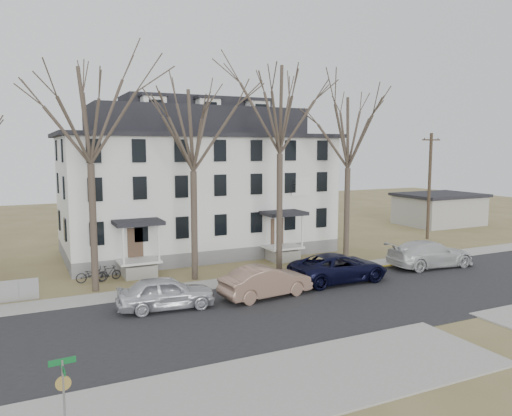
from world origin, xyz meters
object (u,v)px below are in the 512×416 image
tree_mid_left (193,124)px  car_silver (166,293)px  bicycle_left (92,275)px  bicycle_right (109,274)px  tree_mid_right (349,128)px  car_tan (266,282)px  tree_center (280,103)px  tree_far_left (89,108)px  car_navy (339,268)px  boarding_house (197,184)px  street_sign (64,388)px  car_white (430,254)px  utility_pole_far (429,185)px

tree_mid_left → car_silver: bearing=-122.7°
bicycle_left → bicycle_right: bicycle_left is taller
tree_mid_right → bicycle_left: 19.77m
car_silver → car_tan: size_ratio=0.95×
tree_center → tree_mid_left: bearing=180.0°
tree_center → car_silver: bearing=-151.4°
tree_far_left → car_navy: (13.77, -4.44, -9.48)m
bicycle_right → boarding_house: bearing=-65.5°
car_silver → bicycle_left: bearing=27.0°
tree_mid_right → car_navy: bearing=-130.1°
tree_center → street_sign: (-14.92, -15.30, -9.41)m
tree_mid_left → car_tan: (2.27, -5.39, -8.75)m
tree_far_left → car_silver: 11.11m
boarding_house → tree_far_left: (-9.00, -8.15, 4.96)m
tree_mid_left → car_white: bearing=-14.5°
tree_mid_left → tree_mid_right: bearing=0.0°
car_silver → tree_mid_left: bearing=-27.2°
tree_center → street_sign: tree_center is taller
tree_far_left → tree_center: 12.02m
car_navy → car_white: bearing=-86.4°
tree_center → car_silver: size_ratio=2.98×
car_navy → street_sign: size_ratio=2.46×
tree_far_left → car_silver: (2.77, -5.04, -9.50)m
boarding_house → utility_pole_far: boarding_house is taller
boarding_house → car_white: 18.11m
car_silver → tree_far_left: bearing=34.3°
boarding_house → car_navy: size_ratio=3.36×
bicycle_left → tree_far_left: bearing=-177.9°
car_navy → car_silver: bearing=93.8°
car_silver → bicycle_left: (-2.72, 6.89, -0.35)m
tree_center → car_navy: (1.77, -4.44, -10.23)m
tree_mid_right → car_navy: 10.49m
tree_mid_left → bicycle_right: tree_mid_left is taller
tree_mid_left → tree_center: size_ratio=0.87×
boarding_house → car_silver: (-6.23, -13.20, -4.54)m
utility_pole_far → car_silver: utility_pole_far is taller
tree_center → car_tan: tree_center is taller
utility_pole_far → bicycle_left: (-29.45, -2.35, -4.41)m
tree_mid_right → car_silver: bearing=-161.1°
tree_mid_right → street_sign: 26.72m
boarding_house → bicycle_left: bearing=-144.8°
tree_mid_left → tree_center: 6.18m
boarding_house → bicycle_left: size_ratio=11.07×
tree_mid_left → bicycle_left: size_ratio=6.78×
car_tan → boarding_house: bearing=-10.4°
boarding_house → utility_pole_far: bearing=-10.9°
boarding_house → tree_far_left: 13.12m
car_silver → car_white: size_ratio=0.80×
boarding_house → car_silver: size_ratio=4.22×
tree_mid_left → bicycle_right: bearing=160.1°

